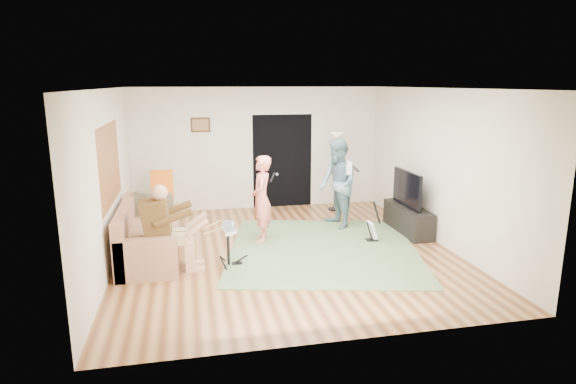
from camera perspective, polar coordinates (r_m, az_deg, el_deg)
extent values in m
plane|color=brown|center=(8.23, -0.33, -6.96)|extent=(6.00, 6.00, 0.00)
plane|color=white|center=(7.75, -0.35, 12.19)|extent=(6.00, 6.00, 0.00)
plane|color=#9C5E30|center=(7.97, -20.38, 3.10)|extent=(0.00, 2.05, 2.05)
plane|color=black|center=(10.92, -0.66, 3.68)|extent=(2.10, 0.00, 2.10)
cube|color=#3F2314|center=(10.62, -10.33, 7.83)|extent=(0.42, 0.03, 0.32)
cube|color=#547245|center=(8.32, 4.18, -6.72)|extent=(3.81, 4.01, 0.02)
cube|color=#9E6D4F|center=(8.20, -15.90, -5.94)|extent=(0.88, 1.76, 0.43)
cube|color=#9E6D4F|center=(8.17, -18.61, -4.55)|extent=(0.17, 2.17, 0.88)
cube|color=#9E6D4F|center=(9.11, -15.55, -3.43)|extent=(0.88, 0.21, 0.62)
cube|color=#9E6D4F|center=(7.24, -16.44, -7.71)|extent=(0.88, 0.21, 0.62)
cube|color=#573B18|center=(7.40, -15.33, -3.22)|extent=(0.37, 0.48, 0.61)
sphere|color=tan|center=(7.30, -15.01, -0.10)|extent=(0.24, 0.24, 0.24)
cylinder|color=black|center=(7.55, -7.09, -6.44)|extent=(0.04, 0.04, 0.58)
cube|color=white|center=(7.46, -7.15, -4.40)|extent=(0.11, 0.58, 0.03)
imported|color=#FF7D6E|center=(8.54, -3.15, -0.82)|extent=(0.47, 0.63, 1.55)
imported|color=slate|center=(9.37, 5.90, 0.99)|extent=(0.78, 0.94, 1.75)
cube|color=black|center=(8.84, 9.84, -5.66)|extent=(0.20, 0.16, 0.03)
cube|color=silver|center=(8.78, 9.89, -4.44)|extent=(0.16, 0.24, 0.31)
cylinder|color=black|center=(8.72, 10.47, -2.40)|extent=(0.16, 0.04, 0.41)
cylinder|color=black|center=(10.87, 5.60, -2.02)|extent=(0.31, 0.31, 0.03)
cylinder|color=#A17B45|center=(10.69, 5.70, 2.25)|extent=(0.04, 0.04, 1.64)
cone|color=white|center=(10.57, 5.80, 6.71)|extent=(0.27, 0.27, 0.11)
cube|color=tan|center=(9.81, -14.53, -1.10)|extent=(0.51, 0.51, 0.04)
cube|color=orange|center=(9.94, -14.60, 1.21)|extent=(0.45, 0.14, 0.46)
cube|color=black|center=(9.45, 14.00, -3.14)|extent=(0.40, 1.40, 0.50)
cube|color=black|center=(9.29, 13.92, 0.41)|extent=(0.06, 1.07, 0.67)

